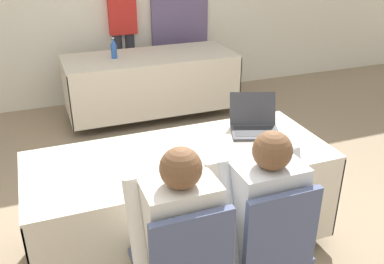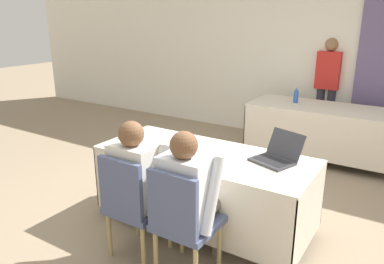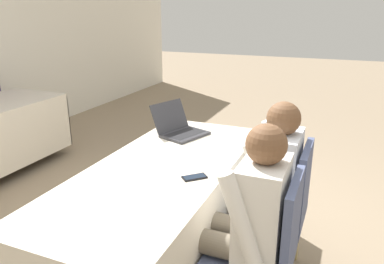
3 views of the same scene
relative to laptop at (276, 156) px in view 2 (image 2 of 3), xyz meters
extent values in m
plane|color=gray|center=(-0.61, -0.15, -0.78)|extent=(24.00, 24.00, 0.00)
cube|color=silver|center=(-0.61, 2.95, 0.57)|extent=(12.00, 0.06, 2.70)
cube|color=beige|center=(-0.61, -0.15, -0.06)|extent=(1.94, 0.81, 0.02)
cube|color=beige|center=(-0.61, -0.55, -0.37)|extent=(1.94, 0.01, 0.60)
cube|color=beige|center=(-0.61, 0.25, -0.37)|extent=(1.94, 0.01, 0.60)
cube|color=beige|center=(-1.58, -0.15, -0.37)|extent=(0.01, 0.81, 0.60)
cube|color=beige|center=(0.36, -0.15, -0.37)|extent=(0.01, 0.81, 0.60)
cylinder|color=#333333|center=(-0.61, -0.15, -0.72)|extent=(0.06, 0.06, 0.11)
cube|color=beige|center=(-0.14, 2.22, -0.06)|extent=(1.94, 0.81, 0.02)
cube|color=beige|center=(-0.14, 1.82, -0.37)|extent=(1.94, 0.01, 0.60)
cube|color=beige|center=(-0.14, 2.62, -0.37)|extent=(1.94, 0.01, 0.60)
cube|color=beige|center=(-1.11, 2.22, -0.37)|extent=(0.01, 0.81, 0.60)
cylinder|color=#333333|center=(-0.14, 2.22, -0.72)|extent=(0.06, 0.06, 0.11)
cube|color=#333338|center=(-0.02, -0.05, -0.04)|extent=(0.39, 0.34, 0.02)
cube|color=black|center=(-0.02, -0.05, -0.02)|extent=(0.33, 0.26, 0.00)
cube|color=#333338|center=(0.04, 0.11, 0.08)|extent=(0.35, 0.21, 0.22)
cube|color=black|center=(0.04, 0.11, 0.08)|extent=(0.31, 0.18, 0.19)
cube|color=black|center=(-0.69, -0.40, -0.04)|extent=(0.15, 0.15, 0.01)
cube|color=#192333|center=(-0.69, -0.40, -0.03)|extent=(0.13, 0.13, 0.00)
cube|color=white|center=(-0.42, -0.25, -0.04)|extent=(0.23, 0.31, 0.00)
cylinder|color=#2D5BB7|center=(-0.54, 2.24, 0.03)|extent=(0.07, 0.07, 0.16)
cone|color=#2D5BB7|center=(-0.54, 2.24, 0.14)|extent=(0.06, 0.06, 0.06)
cylinder|color=silver|center=(-0.54, 2.24, 0.18)|extent=(0.03, 0.03, 0.01)
cylinder|color=tan|center=(-0.67, -0.61, -0.58)|extent=(0.04, 0.04, 0.39)
cylinder|color=tan|center=(-1.02, -0.61, -0.58)|extent=(0.04, 0.04, 0.39)
cylinder|color=tan|center=(-0.67, -0.96, -0.58)|extent=(0.04, 0.04, 0.39)
cylinder|color=tan|center=(-1.02, -0.96, -0.58)|extent=(0.04, 0.04, 0.39)
cube|color=#4C567A|center=(-0.85, -0.78, -0.36)|extent=(0.44, 0.44, 0.05)
cube|color=#4C567A|center=(-0.85, -0.98, -0.11)|extent=(0.40, 0.04, 0.45)
cylinder|color=tan|center=(-0.20, -0.61, -0.58)|extent=(0.04, 0.04, 0.39)
cylinder|color=tan|center=(-0.55, -0.61, -0.58)|extent=(0.04, 0.04, 0.39)
cylinder|color=tan|center=(-0.55, -0.96, -0.58)|extent=(0.04, 0.04, 0.39)
cube|color=#4C567A|center=(-0.37, -0.78, -0.36)|extent=(0.44, 0.44, 0.05)
cube|color=#4C567A|center=(-0.37, -0.98, -0.11)|extent=(0.40, 0.04, 0.45)
cylinder|color=#665B4C|center=(-0.76, -0.65, -0.27)|extent=(0.13, 0.42, 0.13)
cylinder|color=#665B4C|center=(-0.94, -0.65, -0.27)|extent=(0.13, 0.42, 0.13)
cylinder|color=#665B4C|center=(-0.76, -0.47, -0.56)|extent=(0.10, 0.10, 0.44)
cylinder|color=#665B4C|center=(-0.94, -0.47, -0.56)|extent=(0.10, 0.10, 0.44)
cube|color=silver|center=(-0.85, -0.83, -0.07)|extent=(0.36, 0.22, 0.52)
cylinder|color=silver|center=(-0.64, -0.79, -0.07)|extent=(0.08, 0.26, 0.54)
cylinder|color=silver|center=(-1.06, -0.79, -0.07)|extent=(0.08, 0.26, 0.54)
sphere|color=brown|center=(-0.85, -0.83, 0.28)|extent=(0.20, 0.20, 0.20)
cylinder|color=#665B4C|center=(-0.28, -0.65, -0.27)|extent=(0.13, 0.42, 0.13)
cylinder|color=#665B4C|center=(-0.46, -0.65, -0.27)|extent=(0.13, 0.42, 0.13)
cylinder|color=#665B4C|center=(-0.28, -0.47, -0.56)|extent=(0.10, 0.10, 0.44)
cylinder|color=#665B4C|center=(-0.46, -0.47, -0.56)|extent=(0.10, 0.10, 0.44)
cube|color=silver|center=(-0.37, -0.83, -0.07)|extent=(0.36, 0.22, 0.52)
cylinder|color=silver|center=(-0.16, -0.79, -0.07)|extent=(0.08, 0.26, 0.54)
cylinder|color=silver|center=(-0.58, -0.79, -0.07)|extent=(0.08, 0.26, 0.54)
sphere|color=brown|center=(-0.37, -0.83, 0.28)|extent=(0.20, 0.20, 0.20)
cylinder|color=#33333D|center=(-0.37, 2.92, -0.35)|extent=(0.12, 0.12, 0.85)
cylinder|color=#33333D|center=(-0.21, 2.92, -0.35)|extent=(0.12, 0.12, 0.85)
cube|color=red|center=(-0.29, 2.92, 0.35)|extent=(0.35, 0.21, 0.55)
sphere|color=#8C6647|center=(-0.29, 2.92, 0.72)|extent=(0.19, 0.19, 0.19)
camera|label=1|loc=(-1.40, -2.42, 1.25)|focal=40.00mm
camera|label=2|loc=(0.97, -2.84, 1.13)|focal=35.00mm
camera|label=3|loc=(-2.50, -1.15, 0.88)|focal=35.00mm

